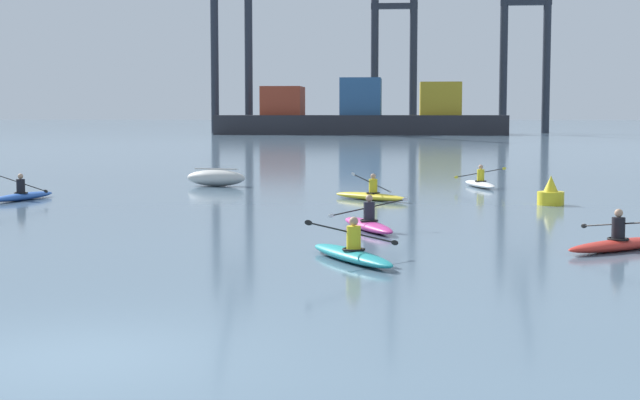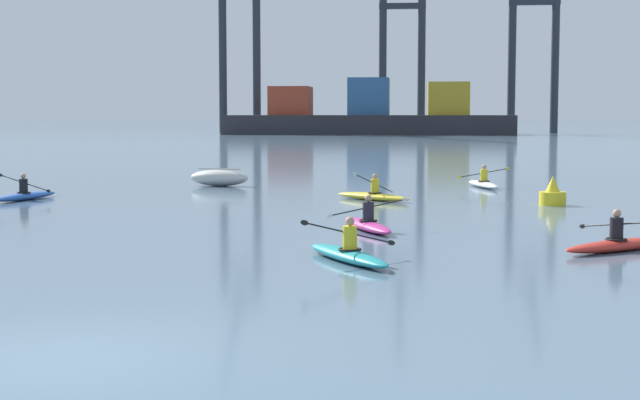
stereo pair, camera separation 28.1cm
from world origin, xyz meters
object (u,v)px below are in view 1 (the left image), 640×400
object	(u,v)px
gantry_crane_east_mid	(526,27)
kayak_yellow	(371,195)
gantry_crane_west_mid	(394,28)
channel_buoy	(551,194)
kayak_blue	(23,195)
kayak_white	(480,183)
kayak_red	(621,243)
capsized_dinghy	(216,178)
kayak_teal	(352,253)
kayak_magenta	(368,224)
container_barge	(362,116)
gantry_crane_west	(231,18)

from	to	relation	value
gantry_crane_east_mid	kayak_yellow	bearing A→B (deg)	-99.51
gantry_crane_west_mid	channel_buoy	bearing A→B (deg)	-86.85
gantry_crane_east_mid	kayak_yellow	world-z (taller)	gantry_crane_east_mid
kayak_blue	kayak_white	size ratio (longest dim) A/B	1.00
kayak_white	kayak_red	world-z (taller)	same
capsized_dinghy	kayak_teal	xyz separation A→B (m)	(6.87, -20.54, -0.18)
kayak_magenta	kayak_blue	world-z (taller)	same
container_barge	kayak_blue	distance (m)	106.75
kayak_blue	channel_buoy	bearing A→B (deg)	-0.72
channel_buoy	kayak_blue	distance (m)	18.52
gantry_crane_west	kayak_magenta	distance (m)	124.53
container_barge	gantry_crane_west	distance (m)	25.71
capsized_dinghy	kayak_magenta	bearing A→B (deg)	-65.01
kayak_yellow	kayak_red	xyz separation A→B (m)	(6.06, -12.24, 0.00)
gantry_crane_east_mid	kayak_blue	size ratio (longest dim) A/B	8.96
kayak_teal	kayak_red	distance (m)	6.37
capsized_dinghy	kayak_blue	world-z (taller)	kayak_blue
kayak_blue	gantry_crane_east_mid	bearing A→B (deg)	74.75
gantry_crane_west	gantry_crane_east_mid	xyz separation A→B (m)	(44.25, 3.45, -1.42)
kayak_white	kayak_yellow	xyz separation A→B (m)	(-4.33, -6.37, 0.00)
kayak_teal	kayak_blue	bearing A→B (deg)	133.04
capsized_dinghy	kayak_blue	size ratio (longest dim) A/B	0.81
kayak_blue	kayak_white	world-z (taller)	same
container_barge	channel_buoy	bearing A→B (deg)	-84.14
container_barge	kayak_blue	world-z (taller)	container_barge
gantry_crane_west_mid	kayak_red	bearing A→B (deg)	-87.14
kayak_magenta	kayak_blue	xyz separation A→B (m)	(-12.62, 7.87, 0.00)
container_barge	kayak_teal	xyz separation A→B (m)	(4.90, -119.81, -2.44)
channel_buoy	kayak_teal	distance (m)	14.45
kayak_magenta	kayak_teal	size ratio (longest dim) A/B	1.04
gantry_crane_east_mid	channel_buoy	distance (m)	118.34
kayak_blue	kayak_yellow	world-z (taller)	kayak_yellow
gantry_crane_west	channel_buoy	size ratio (longest dim) A/B	35.92
container_barge	channel_buoy	xyz separation A→B (m)	(10.94, -106.68, -2.25)
channel_buoy	kayak_white	xyz separation A→B (m)	(-1.78, 7.65, -0.19)
container_barge	kayak_yellow	world-z (taller)	container_barge
gantry_crane_east_mid	kayak_red	world-z (taller)	gantry_crane_east_mid
capsized_dinghy	kayak_blue	distance (m)	9.11
capsized_dinghy	kayak_red	xyz separation A→B (m)	(12.86, -18.38, -0.18)
kayak_blue	kayak_teal	bearing A→B (deg)	-46.96
gantry_crane_east_mid	kayak_yellow	size ratio (longest dim) A/B	10.31
kayak_yellow	container_barge	bearing A→B (deg)	92.63
kayak_teal	kayak_yellow	distance (m)	14.40
kayak_magenta	kayak_yellow	distance (m)	8.91
kayak_yellow	gantry_crane_west	bearing A→B (deg)	102.57
gantry_crane_east_mid	capsized_dinghy	distance (m)	113.30
capsized_dinghy	channel_buoy	xyz separation A→B (m)	(12.91, -7.42, 0.01)
kayak_magenta	container_barge	bearing A→B (deg)	92.53
kayak_magenta	kayak_yellow	bearing A→B (deg)	91.34
container_barge	kayak_yellow	size ratio (longest dim) A/B	13.71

